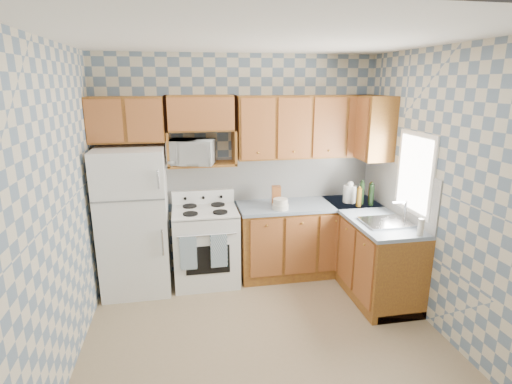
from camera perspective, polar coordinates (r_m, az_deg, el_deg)
floor at (r=4.08m, az=1.32°, el=-20.14°), size 3.40×3.40×0.00m
back_wall at (r=5.00m, az=-2.35°, el=3.62°), size 3.40×0.02×2.70m
right_wall at (r=4.16m, az=25.03°, el=-0.26°), size 0.02×3.20×2.70m
backsplash_back at (r=5.09m, az=2.15°, el=2.11°), size 2.60×0.02×0.56m
backsplash_right at (r=4.84m, az=19.36°, el=0.53°), size 0.02×1.60×0.56m
refrigerator at (r=4.78m, az=-16.99°, el=-3.95°), size 0.75×0.70×1.68m
stove_body at (r=4.91m, az=-7.16°, el=-7.71°), size 0.76×0.65×0.90m
cooktop at (r=4.76m, az=-7.34°, el=-2.66°), size 0.76×0.65×0.02m
backguard at (r=4.99m, az=-7.57°, el=-0.66°), size 0.76×0.08×0.17m
dish_towel_left at (r=4.56m, az=-9.64°, el=-8.59°), size 0.19×0.02×0.40m
dish_towel_right at (r=4.57m, az=-5.31°, el=-8.36°), size 0.19×0.02×0.40m
base_cabinets_back at (r=5.16m, az=7.41°, el=-6.67°), size 1.75×0.60×0.88m
base_cabinets_right at (r=4.94m, az=15.62°, el=-8.17°), size 0.60×1.60×0.88m
countertop_back at (r=5.01m, az=7.61°, el=-1.80°), size 1.77×0.63×0.04m
countertop_right at (r=4.78m, az=15.96°, el=-3.11°), size 0.63×1.60×0.04m
upper_cabinets_back at (r=4.95m, az=7.49°, el=9.25°), size 1.75×0.33×0.74m
upper_cabinets_fridge at (r=4.73m, az=-18.02°, el=9.83°), size 0.82×0.33×0.50m
upper_cabinets_right at (r=5.04m, az=15.95°, el=8.91°), size 0.33×0.70×0.74m
microwave_shelf at (r=4.78m, az=-7.68°, el=3.98°), size 0.80×0.33×0.03m
microwave at (r=4.68m, az=-9.18°, el=5.67°), size 0.59×0.46×0.29m
sink at (r=4.48m, az=18.00°, el=-4.17°), size 0.48×0.40×0.03m
window at (r=4.49m, az=21.76°, el=2.48°), size 0.02×0.66×0.86m
bottle_0 at (r=5.05m, az=14.85°, el=-0.15°), size 0.06×0.06×0.28m
bottle_1 at (r=5.04m, az=16.15°, el=-0.38°), size 0.06×0.06×0.26m
bottle_2 at (r=5.15m, az=16.08°, el=-0.16°), size 0.06×0.06×0.24m
bottle_3 at (r=4.96m, az=14.48°, el=-0.75°), size 0.06×0.06×0.23m
knife_block at (r=4.86m, az=2.92°, el=-0.52°), size 0.12×0.12×0.23m
electric_kettle at (r=5.11m, az=13.25°, el=-0.27°), size 0.17×0.17×0.21m
food_containers at (r=4.72m, az=3.52°, el=-1.71°), size 0.19×0.19×0.13m
soap_bottle at (r=4.23m, az=22.49°, el=-4.66°), size 0.06×0.06×0.17m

